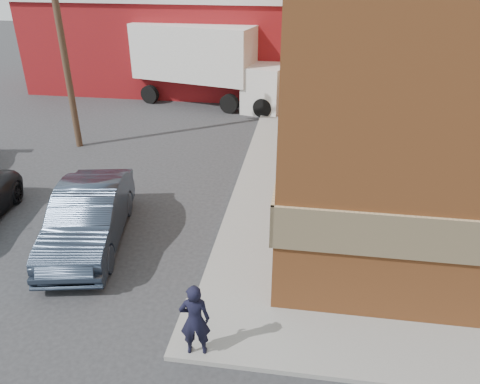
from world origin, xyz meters
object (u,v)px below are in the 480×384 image
at_px(man, 195,320).
at_px(warehouse, 179,36).
at_px(utility_pole, 60,29).
at_px(sedan, 89,217).
at_px(box_truck, 210,60).

bearing_deg(man, warehouse, -83.89).
distance_m(utility_pole, sedan, 8.75).
bearing_deg(utility_pole, warehouse, 82.23).
distance_m(man, box_truck, 17.74).
xyz_separation_m(warehouse, man, (6.12, -21.55, -1.86)).
relative_size(utility_pole, man, 5.39).
xyz_separation_m(man, sedan, (-3.92, 3.66, -0.13)).
bearing_deg(utility_pole, sedan, -61.77).
distance_m(sedan, box_truck, 13.80).
bearing_deg(man, sedan, -52.76).
height_order(warehouse, box_truck, warehouse).
bearing_deg(man, utility_pole, -63.90).
distance_m(warehouse, man, 22.48).
bearing_deg(sedan, warehouse, 85.64).
xyz_separation_m(utility_pole, man, (7.62, -10.55, -3.79)).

